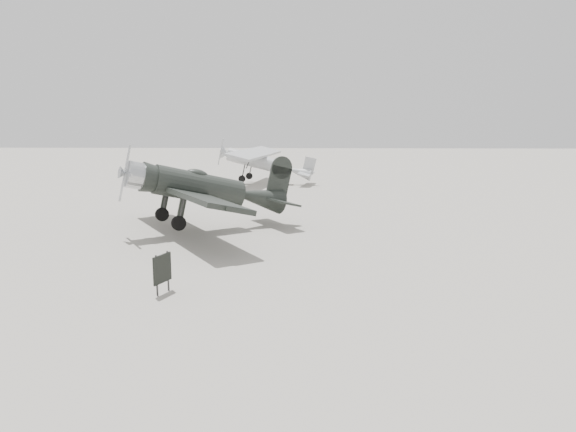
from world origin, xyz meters
The scene contains 4 objects.
ground centered at (0.00, 0.00, 0.00)m, with size 160.00×160.00×0.00m, color gray.
lowwing_monoplane centered at (-2.89, 7.37, 1.94)m, with size 8.99×10.70×3.66m.
highwing_monoplane centered at (-1.73, 26.26, 1.92)m, with size 7.75×10.86×3.06m.
sign_board centered at (-2.60, -2.00, 0.73)m, with size 0.35×0.81×1.23m.
Camera 1 is at (1.60, -17.92, 5.14)m, focal length 35.00 mm.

